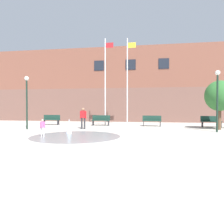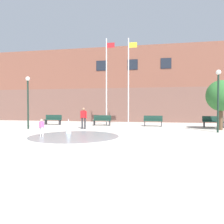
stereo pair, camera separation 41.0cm
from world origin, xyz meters
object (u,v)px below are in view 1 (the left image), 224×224
park_bench_far_right (211,121)px  adult_near_bench (83,117)px  lamp_post_right_lane (217,92)px  flagpole_right (128,79)px  flagpole_left (105,79)px  park_bench_under_right_flagpole (152,121)px  street_tree_near_building (220,96)px  park_bench_under_left_flagpole (101,120)px  lamp_post_left_lane (27,95)px  child_in_fountain (43,126)px  park_bench_left_of_flagpoles (51,120)px

park_bench_far_right → adult_near_bench: (-9.92, -3.06, 0.45)m
adult_near_bench → lamp_post_right_lane: (9.32, -0.54, 1.71)m
park_bench_far_right → flagpole_right: 7.82m
lamp_post_right_lane → flagpole_left: bearing=153.6°
park_bench_under_right_flagpole → street_tree_near_building: 5.59m
park_bench_under_left_flagpole → lamp_post_left_lane: (-4.75, -4.00, 2.09)m
child_in_fountain → street_tree_near_building: street_tree_near_building is taller
park_bench_left_of_flagpoles → park_bench_under_right_flagpole: size_ratio=1.00×
park_bench_under_left_flagpole → adult_near_bench: (-0.69, -3.11, 0.45)m
flagpole_right → lamp_post_left_lane: flagpole_right is taller
flagpole_left → street_tree_near_building: 9.44m
park_bench_far_right → lamp_post_right_lane: size_ratio=0.39×
park_bench_left_of_flagpoles → lamp_post_right_lane: (13.32, -3.63, 2.16)m
park_bench_left_of_flagpoles → park_bench_under_left_flagpole: same height
flagpole_left → park_bench_under_right_flagpole: bearing=-5.8°
park_bench_left_of_flagpoles → child_in_fountain: 8.16m
adult_near_bench → street_tree_near_building: street_tree_near_building is taller
child_in_fountain → adult_near_bench: (0.98, 4.49, 0.35)m
flagpole_left → park_bench_under_left_flagpole: bearing=-123.6°
park_bench_left_of_flagpoles → adult_near_bench: 5.07m
park_bench_far_right → lamp_post_right_lane: bearing=-99.5°
flagpole_left → lamp_post_right_lane: flagpole_left is taller
park_bench_left_of_flagpoles → park_bench_far_right: (13.92, -0.03, 0.00)m
lamp_post_left_lane → street_tree_near_building: bearing=8.1°
child_in_fountain → lamp_post_right_lane: (10.30, 3.95, 2.06)m
park_bench_under_left_flagpole → flagpole_right: (2.33, 0.48, 3.64)m
park_bench_under_right_flagpole → lamp_post_left_lane: size_ratio=0.41×
park_bench_far_right → flagpole_right: flagpole_right is taller
flagpole_left → lamp_post_left_lane: (-5.07, -4.49, -1.59)m
park_bench_far_right → lamp_post_left_lane: 14.68m
flagpole_left → flagpole_right: 2.00m
park_bench_under_left_flagpole → lamp_post_right_lane: size_ratio=0.39×
park_bench_under_right_flagpole → lamp_post_right_lane: bearing=-41.7°
child_in_fountain → lamp_post_left_lane: size_ratio=0.25×
adult_near_bench → street_tree_near_building: size_ratio=0.44×
park_bench_under_left_flagpole → street_tree_near_building: size_ratio=0.45×
park_bench_left_of_flagpoles → flagpole_right: flagpole_right is taller
lamp_post_left_lane → lamp_post_right_lane: bearing=1.5°
lamp_post_right_lane → street_tree_near_building: size_ratio=1.13×
park_bench_left_of_flagpoles → street_tree_near_building: bearing=-8.1°
park_bench_under_left_flagpole → street_tree_near_building: street_tree_near_building is taller
park_bench_under_left_flagpole → child_in_fountain: bearing=-102.4°
park_bench_under_right_flagpole → adult_near_bench: (-5.15, -3.17, 0.45)m
park_bench_far_right → child_in_fountain: bearing=-145.3°
park_bench_under_right_flagpole → flagpole_left: 5.56m
park_bench_under_left_flagpole → park_bench_under_right_flagpole: size_ratio=1.00×
park_bench_far_right → child_in_fountain: 13.26m
park_bench_under_left_flagpole → park_bench_far_right: size_ratio=1.00×
park_bench_left_of_flagpoles → flagpole_left: size_ratio=0.20×
park_bench_left_of_flagpoles → child_in_fountain: size_ratio=1.62×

